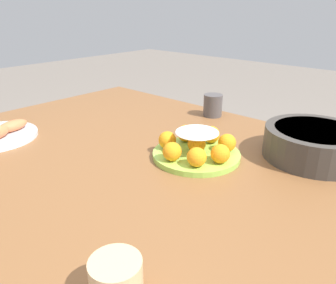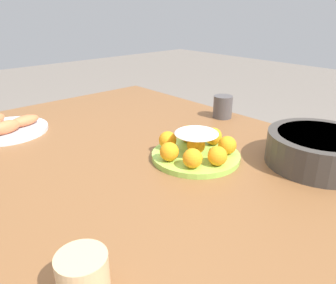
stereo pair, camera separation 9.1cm
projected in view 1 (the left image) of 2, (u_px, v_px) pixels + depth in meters
name	position (u px, v px, depth m)	size (l,w,h in m)	color
dining_table	(142.00, 174.00, 1.04)	(1.45, 1.04, 0.71)	brown
cake_plate	(197.00, 147.00, 0.96)	(0.26, 0.26, 0.09)	#99CC4C
serving_bowl	(315.00, 142.00, 0.95)	(0.29, 0.29, 0.09)	#3D3833
cup_near	(116.00, 280.00, 0.49)	(0.08, 0.08, 0.07)	#DBB27F
cup_far	(213.00, 105.00, 1.32)	(0.08, 0.08, 0.09)	#4C4747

